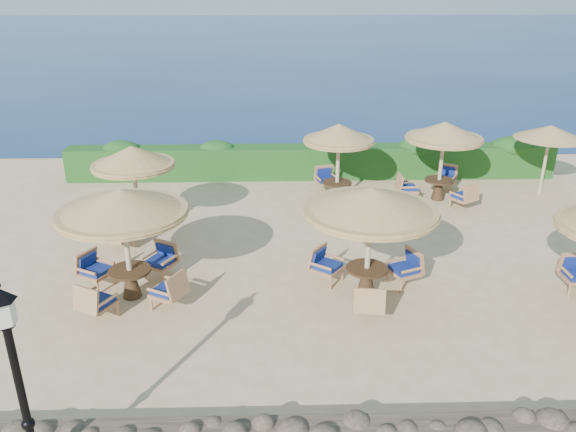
{
  "coord_description": "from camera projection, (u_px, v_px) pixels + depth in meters",
  "views": [
    {
      "loc": [
        -1.44,
        -12.85,
        6.71
      ],
      "look_at": [
        -1.07,
        0.25,
        1.3
      ],
      "focal_mm": 35.0,
      "sensor_mm": 36.0,
      "label": 1
    }
  ],
  "objects": [
    {
      "name": "extra_parasol",
      "position": [
        550.0,
        132.0,
        18.65
      ],
      "size": [
        2.3,
        2.3,
        2.41
      ],
      "color": "#CBB88F",
      "rests_on": "ground"
    },
    {
      "name": "sea",
      "position": [
        282.0,
        36.0,
        79.15
      ],
      "size": [
        160.0,
        160.0,
        0.0
      ],
      "primitive_type": "plane",
      "color": "navy",
      "rests_on": "ground"
    },
    {
      "name": "cafe_set_4",
      "position": [
        338.0,
        147.0,
        17.99
      ],
      "size": [
        2.3,
        2.89,
        2.65
      ],
      "color": "#CBB88F",
      "rests_on": "ground"
    },
    {
      "name": "cafe_set_1",
      "position": [
        370.0,
        217.0,
        12.39
      ],
      "size": [
        3.05,
        3.05,
        2.65
      ],
      "color": "#CBB88F",
      "rests_on": "ground"
    },
    {
      "name": "cafe_set_5",
      "position": [
        443.0,
        146.0,
        18.26
      ],
      "size": [
        2.67,
        2.77,
        2.65
      ],
      "color": "#CBB88F",
      "rests_on": "ground"
    },
    {
      "name": "cafe_set_0",
      "position": [
        124.0,
        223.0,
        12.35
      ],
      "size": [
        2.9,
        2.9,
        2.65
      ],
      "color": "#CBB88F",
      "rests_on": "ground"
    },
    {
      "name": "cafe_set_3",
      "position": [
        134.0,
        172.0,
        15.56
      ],
      "size": [
        2.29,
        2.87,
        2.65
      ],
      "color": "#CBB88F",
      "rests_on": "ground"
    },
    {
      "name": "lamp_post",
      "position": [
        24.0,
        403.0,
        7.47
      ],
      "size": [
        0.44,
        0.44,
        3.31
      ],
      "color": "black",
      "rests_on": "ground"
    },
    {
      "name": "ground",
      "position": [
        330.0,
        266.0,
        14.47
      ],
      "size": [
        120.0,
        120.0,
        0.0
      ],
      "primitive_type": "plane",
      "color": "#D3B485",
      "rests_on": "ground"
    },
    {
      "name": "hedge",
      "position": [
        312.0,
        162.0,
        20.9
      ],
      "size": [
        18.0,
        0.9,
        1.2
      ],
      "primitive_type": "cube",
      "color": "#174516",
      "rests_on": "ground"
    }
  ]
}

